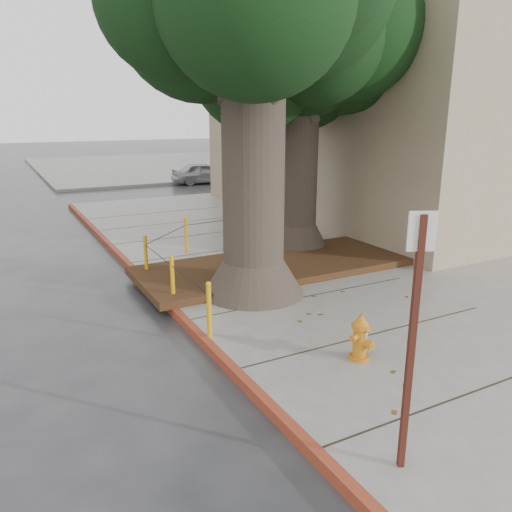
{
  "coord_description": "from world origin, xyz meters",
  "views": [
    {
      "loc": [
        -4.75,
        -5.77,
        3.64
      ],
      "look_at": [
        -0.54,
        2.14,
        1.1
      ],
      "focal_mm": 35.0,
      "sensor_mm": 36.0,
      "label": 1
    }
  ],
  "objects_px": {
    "signpost": "(413,331)",
    "car_red": "(287,170)",
    "fire_hydrant": "(360,337)",
    "car_silver": "(203,173)"
  },
  "relations": [
    {
      "from": "fire_hydrant",
      "to": "car_silver",
      "type": "xyz_separation_m",
      "value": [
        5.85,
        20.36,
        0.07
      ]
    },
    {
      "from": "signpost",
      "to": "car_red",
      "type": "height_order",
      "value": "signpost"
    },
    {
      "from": "fire_hydrant",
      "to": "car_silver",
      "type": "height_order",
      "value": "car_silver"
    },
    {
      "from": "signpost",
      "to": "car_red",
      "type": "relative_size",
      "value": 0.7
    },
    {
      "from": "fire_hydrant",
      "to": "car_red",
      "type": "relative_size",
      "value": 0.19
    },
    {
      "from": "signpost",
      "to": "car_silver",
      "type": "distance_m",
      "value": 23.49
    },
    {
      "from": "fire_hydrant",
      "to": "car_red",
      "type": "xyz_separation_m",
      "value": [
        10.42,
        19.02,
        0.12
      ]
    },
    {
      "from": "fire_hydrant",
      "to": "signpost",
      "type": "relative_size",
      "value": 0.27
    },
    {
      "from": "car_red",
      "to": "signpost",
      "type": "bearing_deg",
      "value": 153.27
    },
    {
      "from": "car_silver",
      "to": "car_red",
      "type": "xyz_separation_m",
      "value": [
        4.57,
        -1.34,
        0.05
      ]
    }
  ]
}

